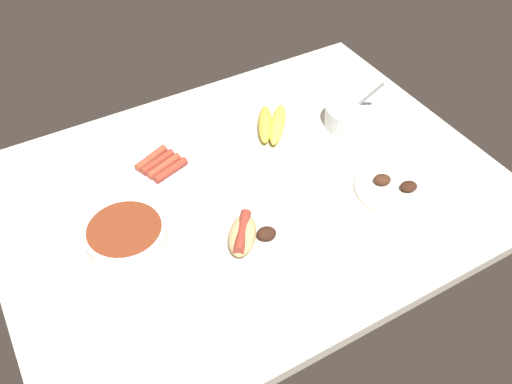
{
  "coord_description": "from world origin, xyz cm",
  "views": [
    {
      "loc": [
        -46.43,
        -84.34,
        95.5
      ],
      "look_at": [
        -0.79,
        -4.5,
        3.0
      ],
      "focal_mm": 38.96,
      "sensor_mm": 36.0,
      "label": 1
    }
  ],
  "objects": [
    {
      "name": "ground_plane",
      "position": [
        0.0,
        0.0,
        -1.5
      ],
      "size": [
        120.0,
        90.0,
        3.0
      ],
      "primitive_type": "cube",
      "color": "silver"
    },
    {
      "name": "bowl_coleslaw",
      "position": [
        36.38,
        8.34,
        3.22
      ],
      "size": [
        14.18,
        14.18,
        15.76
      ],
      "color": "silver",
      "rests_on": "ground_plane"
    },
    {
      "name": "plate_sausages",
      "position": [
        -16.12,
        16.75,
        0.95
      ],
      "size": [
        20.74,
        20.74,
        3.11
      ],
      "color": "white",
      "rests_on": "ground_plane"
    },
    {
      "name": "plate_grilled_meat",
      "position": [
        30.04,
        -17.96,
        0.75
      ],
      "size": [
        18.97,
        18.97,
        3.55
      ],
      "color": "white",
      "rests_on": "ground_plane"
    },
    {
      "name": "banana_bunch",
      "position": [
        16.37,
        16.88,
        1.9
      ],
      "size": [
        15.35,
        17.34,
        3.87
      ],
      "color": "gold",
      "rests_on": "ground_plane"
    },
    {
      "name": "plate_hotdog_assembled",
      "position": [
        -9.79,
        -14.75,
        1.69
      ],
      "size": [
        23.9,
        23.9,
        5.61
      ],
      "color": "white",
      "rests_on": "ground_plane"
    },
    {
      "name": "bowl_chili",
      "position": [
        -31.99,
        -1.36,
        2.6
      ],
      "size": [
        18.13,
        18.13,
        4.73
      ],
      "color": "white",
      "rests_on": "ground_plane"
    }
  ]
}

